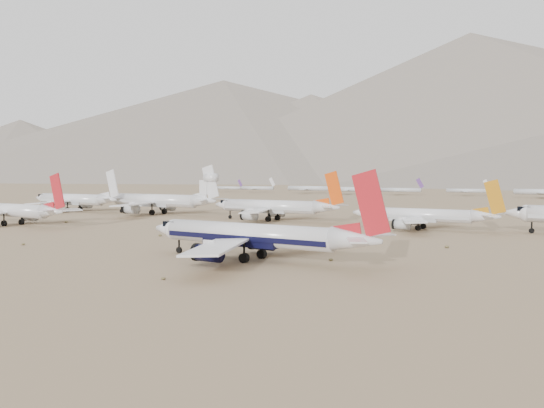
{
  "coord_description": "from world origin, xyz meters",
  "views": [
    {
      "loc": [
        66.21,
        -85.91,
        15.52
      ],
      "look_at": [
        -19.76,
        52.09,
        7.0
      ],
      "focal_mm": 35.0,
      "sensor_mm": 36.0,
      "label": 1
    }
  ],
  "objects": [
    {
      "name": "row2_orange_tail",
      "position": [
        -29.81,
        69.82,
        4.85
      ],
      "size": [
        48.44,
        47.39,
        17.28
      ],
      "color": "white",
      "rests_on": "ground"
    },
    {
      "name": "row2_white_trijet",
      "position": [
        -84.89,
        71.6,
        5.77
      ],
      "size": [
        56.23,
        54.95,
        19.92
      ],
      "color": "white",
      "rests_on": "ground"
    },
    {
      "name": "row2_white_twin",
      "position": [
        -130.37,
        65.51,
        5.19
      ],
      "size": [
        51.55,
        50.44,
        18.42
      ],
      "color": "white",
      "rests_on": "ground"
    },
    {
      "name": "row2_gold_tail",
      "position": [
        22.46,
        66.93,
        4.13
      ],
      "size": [
        41.45,
        40.54,
        14.76
      ],
      "color": "white",
      "rests_on": "ground"
    },
    {
      "name": "ground",
      "position": [
        0.0,
        0.0,
        0.0
      ],
      "size": [
        7000.0,
        7000.0,
        0.0
      ],
      "primitive_type": "plane",
      "color": "#7F654A",
      "rests_on": "ground"
    },
    {
      "name": "desert_scrub",
      "position": [
        -20.73,
        -21.89,
        0.28
      ],
      "size": [
        233.6,
        121.67,
        0.63
      ],
      "color": "brown",
      "rests_on": "ground"
    },
    {
      "name": "second_airliner",
      "position": [
        -90.75,
        12.37,
        4.63
      ],
      "size": [
        46.64,
        45.59,
        16.54
      ],
      "color": "white",
      "rests_on": "ground"
    },
    {
      "name": "main_airliner",
      "position": [
        12.78,
        -5.61,
        4.59
      ],
      "size": [
        47.3,
        46.2,
        16.69
      ],
      "color": "white",
      "rests_on": "ground"
    }
  ]
}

